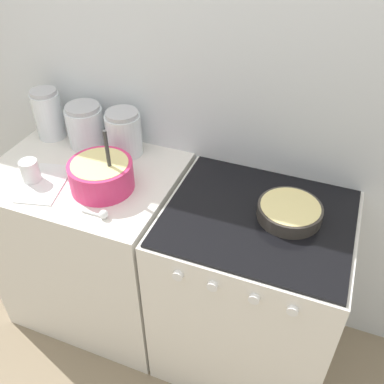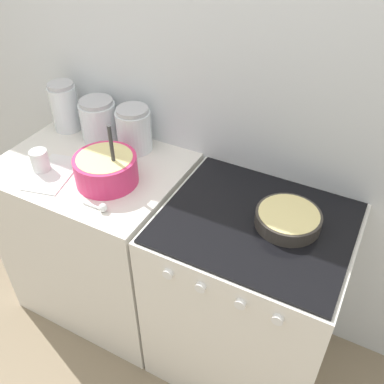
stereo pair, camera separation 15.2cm
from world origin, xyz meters
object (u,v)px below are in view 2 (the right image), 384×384
object	(u,v)px
stove	(247,296)
storage_jar_left	(65,110)
storage_jar_right	(134,132)
baking_pan	(288,219)
mixing_bowl	(106,168)
tin_can	(40,161)
storage_jar_middle	(99,122)

from	to	relation	value
stove	storage_jar_left	distance (m)	1.27
storage_jar_right	stove	bearing A→B (deg)	-17.02
stove	storage_jar_left	bearing A→B (deg)	169.09
stove	baking_pan	distance (m)	0.51
storage_jar_right	baking_pan	bearing A→B (deg)	-12.39
mixing_bowl	tin_can	xyz separation A→B (m)	(-0.31, -0.07, -0.02)
stove	storage_jar_middle	distance (m)	1.08
mixing_bowl	baking_pan	size ratio (longest dim) A/B	1.14
mixing_bowl	stove	bearing A→B (deg)	5.18
storage_jar_middle	storage_jar_right	bearing A→B (deg)	0.00
storage_jar_middle	tin_can	world-z (taller)	storage_jar_middle
mixing_bowl	tin_can	bearing A→B (deg)	-166.90
baking_pan	storage_jar_left	distance (m)	1.24
storage_jar_left	storage_jar_middle	world-z (taller)	storage_jar_left
baking_pan	storage_jar_right	bearing A→B (deg)	167.61
storage_jar_left	storage_jar_middle	bearing A→B (deg)	0.00
storage_jar_middle	storage_jar_right	world-z (taller)	storage_jar_right
mixing_bowl	baking_pan	xyz separation A→B (m)	(0.78, 0.10, -0.04)
stove	storage_jar_left	xyz separation A→B (m)	(-1.12, 0.22, 0.57)
stove	tin_can	distance (m)	1.11
mixing_bowl	storage_jar_middle	size ratio (longest dim) A/B	1.39
baking_pan	mixing_bowl	bearing A→B (deg)	-172.88
storage_jar_left	tin_can	bearing A→B (deg)	-67.78
stove	baking_pan	world-z (taller)	baking_pan
storage_jar_right	storage_jar_left	bearing A→B (deg)	180.00
mixing_bowl	storage_jar_left	size ratio (longest dim) A/B	1.16
storage_jar_middle	tin_can	distance (m)	0.36
baking_pan	storage_jar_right	world-z (taller)	storage_jar_right
storage_jar_left	tin_can	size ratio (longest dim) A/B	2.41
storage_jar_right	storage_jar_middle	bearing A→B (deg)	180.00
stove	tin_can	xyz separation A→B (m)	(-0.97, -0.13, 0.51)
mixing_bowl	storage_jar_right	distance (m)	0.28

